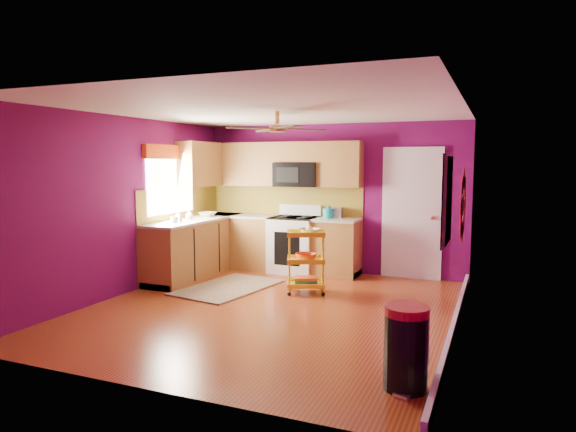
% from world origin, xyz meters
% --- Properties ---
extents(ground, '(5.00, 5.00, 0.00)m').
position_xyz_m(ground, '(0.00, 0.00, 0.00)').
color(ground, maroon).
rests_on(ground, ground).
extents(room_envelope, '(4.54, 5.04, 2.52)m').
position_xyz_m(room_envelope, '(0.03, 0.00, 1.63)').
color(room_envelope, '#5E0A4C').
rests_on(room_envelope, ground).
extents(lower_cabinets, '(2.81, 2.31, 0.94)m').
position_xyz_m(lower_cabinets, '(-1.35, 1.82, 0.43)').
color(lower_cabinets, brown).
rests_on(lower_cabinets, ground).
extents(electric_range, '(0.76, 0.66, 1.13)m').
position_xyz_m(electric_range, '(-0.55, 2.17, 0.48)').
color(electric_range, white).
rests_on(electric_range, ground).
extents(upper_cabinetry, '(2.80, 2.30, 1.26)m').
position_xyz_m(upper_cabinetry, '(-1.24, 2.17, 1.80)').
color(upper_cabinetry, brown).
rests_on(upper_cabinetry, ground).
extents(left_window, '(0.08, 1.35, 1.08)m').
position_xyz_m(left_window, '(-2.22, 1.05, 1.74)').
color(left_window, white).
rests_on(left_window, ground).
extents(panel_door, '(0.95, 0.11, 2.15)m').
position_xyz_m(panel_door, '(1.35, 2.47, 1.02)').
color(panel_door, white).
rests_on(panel_door, ground).
extents(right_wall_art, '(0.04, 2.74, 1.04)m').
position_xyz_m(right_wall_art, '(2.23, -0.34, 1.44)').
color(right_wall_art, black).
rests_on(right_wall_art, ground).
extents(ceiling_fan, '(1.01, 1.01, 0.26)m').
position_xyz_m(ceiling_fan, '(0.00, 0.20, 2.29)').
color(ceiling_fan, '#BF8C3F').
rests_on(ceiling_fan, ground).
extents(shag_rug, '(1.23, 1.75, 0.02)m').
position_xyz_m(shag_rug, '(-1.04, 0.75, 0.01)').
color(shag_rug, black).
rests_on(shag_rug, ground).
extents(rolling_cart, '(0.64, 0.56, 0.96)m').
position_xyz_m(rolling_cart, '(0.13, 0.93, 0.50)').
color(rolling_cart, yellow).
rests_on(rolling_cart, ground).
extents(trash_can, '(0.44, 0.45, 0.70)m').
position_xyz_m(trash_can, '(1.97, -1.68, 0.35)').
color(trash_can, black).
rests_on(trash_can, ground).
extents(teal_kettle, '(0.18, 0.18, 0.21)m').
position_xyz_m(teal_kettle, '(0.03, 2.24, 1.02)').
color(teal_kettle, teal).
rests_on(teal_kettle, lower_cabinets).
extents(toaster, '(0.22, 0.15, 0.18)m').
position_xyz_m(toaster, '(0.13, 2.33, 1.03)').
color(toaster, beige).
rests_on(toaster, lower_cabinets).
extents(soap_bottle_a, '(0.08, 0.08, 0.17)m').
position_xyz_m(soap_bottle_a, '(-1.99, 0.91, 1.03)').
color(soap_bottle_a, '#EA3F72').
rests_on(soap_bottle_a, lower_cabinets).
extents(soap_bottle_b, '(0.12, 0.12, 0.16)m').
position_xyz_m(soap_bottle_b, '(-1.99, 1.20, 1.02)').
color(soap_bottle_b, white).
rests_on(soap_bottle_b, lower_cabinets).
extents(counter_dish, '(0.29, 0.29, 0.07)m').
position_xyz_m(counter_dish, '(-1.98, 1.74, 0.98)').
color(counter_dish, white).
rests_on(counter_dish, lower_cabinets).
extents(counter_cup, '(0.12, 0.12, 0.09)m').
position_xyz_m(counter_cup, '(-1.96, 0.75, 0.99)').
color(counter_cup, white).
rests_on(counter_cup, lower_cabinets).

